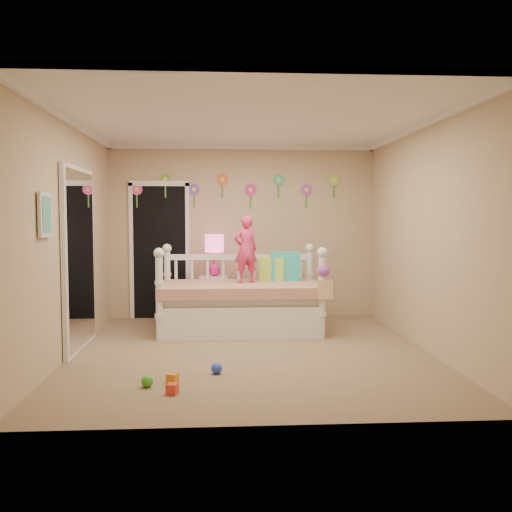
{
  "coord_description": "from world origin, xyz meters",
  "views": [
    {
      "loc": [
        -0.34,
        -6.24,
        1.53
      ],
      "look_at": [
        0.1,
        0.6,
        1.05
      ],
      "focal_mm": 39.29,
      "sensor_mm": 36.0,
      "label": 1
    }
  ],
  "objects": [
    {
      "name": "floor",
      "position": [
        0.0,
        0.0,
        0.0
      ],
      "size": [
        4.0,
        4.5,
        0.01
      ],
      "primitive_type": "cube",
      "color": "#7F684C",
      "rests_on": "ground"
    },
    {
      "name": "back_wall",
      "position": [
        0.0,
        2.25,
        1.3
      ],
      "size": [
        4.0,
        0.01,
        2.6
      ],
      "primitive_type": "cube",
      "color": "tan",
      "rests_on": "floor"
    },
    {
      "name": "flower_decals",
      "position": [
        -0.09,
        2.24,
        1.94
      ],
      "size": [
        3.4,
        0.02,
        0.5
      ],
      "primitive_type": null,
      "color": "#B2668C",
      "rests_on": "back_wall"
    },
    {
      "name": "mirror_closet",
      "position": [
        -1.96,
        0.3,
        1.05
      ],
      "size": [
        0.07,
        1.3,
        2.1
      ],
      "primitive_type": "cube",
      "color": "white",
      "rests_on": "left_wall"
    },
    {
      "name": "pillow_turquoise",
      "position": [
        0.56,
        1.42,
        0.85
      ],
      "size": [
        0.4,
        0.15,
        0.4
      ],
      "primitive_type": "cube",
      "rotation": [
        0.0,
        0.0,
        -0.01
      ],
      "color": "#25B9AD",
      "rests_on": "daybed"
    },
    {
      "name": "hanging_bag",
      "position": [
        0.94,
        0.62,
        0.71
      ],
      "size": [
        0.2,
        0.16,
        0.36
      ],
      "primitive_type": null,
      "color": "beige",
      "rests_on": "daybed"
    },
    {
      "name": "crown_molding",
      "position": [
        0.0,
        0.0,
        2.57
      ],
      "size": [
        4.0,
        4.5,
        0.06
      ],
      "primitive_type": null,
      "color": "white",
      "rests_on": "ceiling"
    },
    {
      "name": "child",
      "position": [
        0.0,
        1.23,
        1.1
      ],
      "size": [
        0.38,
        0.3,
        0.9
      ],
      "primitive_type": "imported",
      "rotation": [
        0.0,
        0.0,
        3.43
      ],
      "color": "#E23366",
      "rests_on": "daybed"
    },
    {
      "name": "closet_doorway",
      "position": [
        -1.25,
        2.23,
        1.03
      ],
      "size": [
        0.9,
        0.04,
        2.07
      ],
      "primitive_type": "cube",
      "color": "black",
      "rests_on": "back_wall"
    },
    {
      "name": "ceiling",
      "position": [
        0.0,
        0.0,
        2.6
      ],
      "size": [
        4.0,
        4.5,
        0.01
      ],
      "primitive_type": "cube",
      "color": "white",
      "rests_on": "floor"
    },
    {
      "name": "right_wall",
      "position": [
        2.0,
        0.0,
        1.3
      ],
      "size": [
        0.01,
        4.5,
        2.6
      ],
      "primitive_type": "cube",
      "color": "tan",
      "rests_on": "floor"
    },
    {
      "name": "table_lamp",
      "position": [
        -0.42,
        1.88,
        1.07
      ],
      "size": [
        0.27,
        0.27,
        0.6
      ],
      "color": "#FA21A2",
      "rests_on": "nightstand"
    },
    {
      "name": "pillow_lime",
      "position": [
        0.37,
        1.42,
        0.81
      ],
      "size": [
        0.36,
        0.2,
        0.32
      ],
      "primitive_type": "cube",
      "rotation": [
        0.0,
        0.0,
        -0.22
      ],
      "color": "#ADE445",
      "rests_on": "daybed"
    },
    {
      "name": "toy_scatter",
      "position": [
        -0.72,
        -0.83,
        0.06
      ],
      "size": [
        0.99,
        1.41,
        0.11
      ],
      "primitive_type": null,
      "rotation": [
        0.0,
        0.0,
        0.15
      ],
      "color": "#996666",
      "rests_on": "floor"
    },
    {
      "name": "daybed",
      "position": [
        -0.08,
        1.16,
        0.58
      ],
      "size": [
        2.15,
        1.16,
        1.16
      ],
      "primitive_type": null,
      "rotation": [
        0.0,
        0.0,
        -0.0
      ],
      "color": "white",
      "rests_on": "floor"
    },
    {
      "name": "wall_picture",
      "position": [
        -1.97,
        -0.9,
        1.55
      ],
      "size": [
        0.05,
        0.34,
        0.42
      ],
      "primitive_type": "cube",
      "color": "white",
      "rests_on": "left_wall"
    },
    {
      "name": "left_wall",
      "position": [
        -2.0,
        0.0,
        1.3
      ],
      "size": [
        0.01,
        4.5,
        2.6
      ],
      "primitive_type": "cube",
      "color": "tan",
      "rests_on": "floor"
    },
    {
      "name": "nightstand",
      "position": [
        -0.42,
        1.88,
        0.34
      ],
      "size": [
        0.45,
        0.37,
        0.67
      ],
      "primitive_type": "cube",
      "rotation": [
        0.0,
        0.0,
        -0.16
      ],
      "color": "white",
      "rests_on": "floor"
    }
  ]
}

